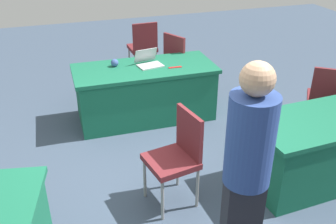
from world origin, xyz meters
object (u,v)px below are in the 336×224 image
object	(u,v)px
person_presenter	(247,165)
scissors_red	(175,67)
table_foreground	(145,92)
laptop_silver	(149,62)
table_back_left	(331,146)
chair_tucked_right	(180,60)
chair_aisle	(327,96)
yarn_ball	(115,63)
chair_back_row	(177,153)
chair_by_pillar	(143,45)

from	to	relation	value
person_presenter	scissors_red	distance (m)	2.60
table_foreground	laptop_silver	distance (m)	0.42
table_back_left	laptop_silver	xyz separation A→B (m)	(1.47, -1.96, 0.41)
table_foreground	chair_tucked_right	world-z (taller)	chair_tucked_right
laptop_silver	scissors_red	distance (m)	0.37
chair_aisle	yarn_ball	world-z (taller)	chair_aisle
yarn_ball	chair_aisle	bearing A→B (deg)	151.65
table_foreground	laptop_silver	xyz separation A→B (m)	(-0.08, -0.05, 0.41)
chair_tucked_right	chair_aisle	bearing A→B (deg)	10.48
chair_back_row	scissors_red	bearing A→B (deg)	-28.77
person_presenter	table_back_left	bearing A→B (deg)	-141.61
table_foreground	chair_by_pillar	world-z (taller)	chair_by_pillar
table_back_left	chair_by_pillar	size ratio (longest dim) A/B	1.98
chair_tucked_right	scissors_red	world-z (taller)	chair_tucked_right
table_foreground	scissors_red	bearing A→B (deg)	158.89
chair_tucked_right	chair_back_row	xyz separation A→B (m)	(0.87, 2.40, -0.01)
table_back_left	chair_back_row	bearing A→B (deg)	-3.94
table_foreground	scissors_red	world-z (taller)	scissors_red
chair_by_pillar	scissors_red	xyz separation A→B (m)	(-0.03, 1.58, 0.18)
table_back_left	person_presenter	bearing A→B (deg)	28.03
chair_aisle	chair_by_pillar	world-z (taller)	chair_by_pillar
yarn_ball	chair_back_row	bearing A→B (deg)	96.26
person_presenter	laptop_silver	xyz separation A→B (m)	(-0.03, -2.76, -0.21)
scissors_red	chair_back_row	bearing A→B (deg)	-105.62
table_foreground	table_back_left	size ratio (longest dim) A/B	0.98
laptop_silver	chair_back_row	bearing A→B (deg)	72.42
table_foreground	yarn_ball	bearing A→B (deg)	-20.84
chair_by_pillar	yarn_ball	bearing A→B (deg)	-121.12
table_back_left	scissors_red	size ratio (longest dim) A/B	10.79
chair_tucked_right	person_presenter	world-z (taller)	person_presenter
yarn_ball	scissors_red	bearing A→B (deg)	159.02
person_presenter	yarn_ball	xyz separation A→B (m)	(0.42, -2.86, -0.20)
chair_aisle	person_presenter	distance (m)	2.57
laptop_silver	table_back_left	bearing A→B (deg)	116.35
chair_aisle	scissors_red	size ratio (longest dim) A/B	5.27
table_back_left	person_presenter	size ratio (longest dim) A/B	1.09
table_back_left	laptop_silver	world-z (taller)	laptop_silver
laptop_silver	yarn_ball	bearing A→B (deg)	-22.45
table_back_left	chair_tucked_right	xyz separation A→B (m)	(0.83, -2.52, 0.19)
chair_tucked_right	chair_back_row	bearing A→B (deg)	-46.50
table_foreground	yarn_ball	xyz separation A→B (m)	(0.37, -0.14, 0.42)
chair_by_pillar	scissors_red	size ratio (longest dim) A/B	5.44
table_foreground	chair_aisle	world-z (taller)	chair_aisle
table_back_left	yarn_ball	bearing A→B (deg)	-47.13
person_presenter	scissors_red	xyz separation A→B (m)	(-0.34, -2.57, -0.25)
person_presenter	laptop_silver	size ratio (longest dim) A/B	4.87
chair_back_row	table_back_left	bearing A→B (deg)	-104.59
table_back_left	chair_back_row	size ratio (longest dim) A/B	2.02
laptop_silver	yarn_ball	xyz separation A→B (m)	(0.45, -0.10, 0.01)
table_back_left	chair_by_pillar	xyz separation A→B (m)	(1.19, -3.35, 0.20)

